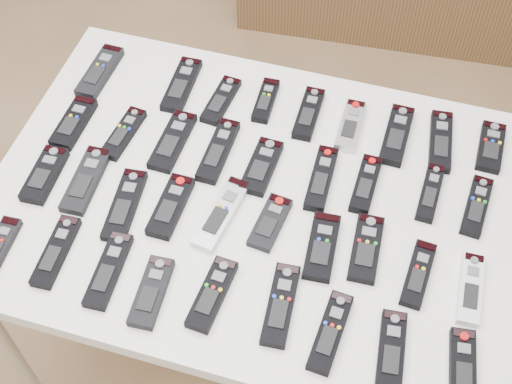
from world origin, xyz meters
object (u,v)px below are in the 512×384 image
(remote_34, at_px, (330,332))
(remote_18, at_px, (45,175))
(remote_24, at_px, (322,247))
(remote_10, at_px, (124,133))
(remote_30, at_px, (109,270))
(remote_35, at_px, (391,351))
(remote_3, at_px, (266,101))
(remote_19, at_px, (86,180))
(remote_29, at_px, (56,252))
(remote_6, at_px, (397,135))
(remote_14, at_px, (321,179))
(remote_25, at_px, (366,248))
(remote_7, at_px, (441,141))
(remote_36, at_px, (463,368))
(remote_32, at_px, (212,294))
(remote_20, at_px, (125,205))
(remote_5, at_px, (350,126))
(remote_23, at_px, (270,222))
(remote_11, at_px, (173,141))
(remote_8, at_px, (491,147))
(remote_1, at_px, (182,85))
(remote_26, at_px, (418,274))
(remote_33, at_px, (281,305))
(remote_21, at_px, (171,206))
(remote_2, at_px, (221,100))
(remote_9, at_px, (74,123))
(remote_12, at_px, (218,151))
(remote_13, at_px, (262,166))
(table, at_px, (256,211))
(remote_22, at_px, (221,213))
(remote_4, at_px, (309,114))
(remote_28, at_px, (0,246))
(remote_16, at_px, (430,193))

(remote_34, bearing_deg, remote_18, 168.88)
(remote_24, bearing_deg, remote_10, 157.46)
(remote_30, relative_size, remote_35, 1.08)
(remote_3, xyz_separation_m, remote_19, (-0.34, -0.37, 0.00))
(remote_30, bearing_deg, remote_29, 172.41)
(remote_6, relative_size, remote_14, 1.01)
(remote_18, xyz_separation_m, remote_25, (0.77, 0.02, -0.00))
(remote_6, bearing_deg, remote_7, 7.43)
(remote_19, relative_size, remote_36, 1.19)
(remote_10, distance_m, remote_32, 0.51)
(remote_20, bearing_deg, remote_30, -84.81)
(remote_18, bearing_deg, remote_7, 20.33)
(remote_5, bearing_deg, remote_32, -108.88)
(remote_23, xyz_separation_m, remote_34, (0.19, -0.23, 0.00))
(remote_11, xyz_separation_m, remote_25, (0.52, -0.17, 0.00))
(remote_3, relative_size, remote_8, 0.94)
(remote_1, distance_m, remote_26, 0.79)
(remote_8, xyz_separation_m, remote_18, (-1.01, -0.39, 0.00))
(remote_24, bearing_deg, remote_1, 136.65)
(remote_30, xyz_separation_m, remote_33, (0.38, 0.03, 0.00))
(remote_21, bearing_deg, remote_7, 34.27)
(remote_1, xyz_separation_m, remote_2, (0.12, -0.02, -0.00))
(remote_9, relative_size, remote_25, 0.96)
(remote_11, bearing_deg, remote_26, -16.14)
(remote_26, relative_size, remote_36, 1.02)
(remote_12, relative_size, remote_13, 1.18)
(remote_6, bearing_deg, remote_9, -165.48)
(remote_7, height_order, remote_9, remote_9)
(remote_10, bearing_deg, remote_26, -8.65)
(table, bearing_deg, remote_20, -157.82)
(remote_22, height_order, remote_36, remote_36)
(remote_19, distance_m, remote_20, 0.12)
(remote_2, relative_size, remote_35, 0.94)
(remote_30, relative_size, remote_32, 1.08)
(remote_5, xyz_separation_m, remote_35, (0.20, -0.57, -0.00))
(remote_4, bearing_deg, remote_36, -52.15)
(remote_1, height_order, remote_19, remote_19)
(remote_26, relative_size, remote_35, 0.95)
(remote_28, relative_size, remote_33, 0.76)
(remote_16, distance_m, remote_21, 0.61)
(remote_9, height_order, remote_25, remote_9)
(remote_5, bearing_deg, remote_28, -140.38)
(remote_28, distance_m, remote_34, 0.75)
(remote_12, height_order, remote_30, remote_12)
(remote_11, relative_size, remote_26, 1.15)
(remote_18, bearing_deg, remote_20, -9.53)
(remote_20, height_order, remote_21, remote_21)
(remote_6, xyz_separation_m, remote_36, (0.23, -0.57, 0.00))
(remote_3, distance_m, remote_26, 0.61)
(remote_10, xyz_separation_m, remote_33, (0.50, -0.35, -0.00))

